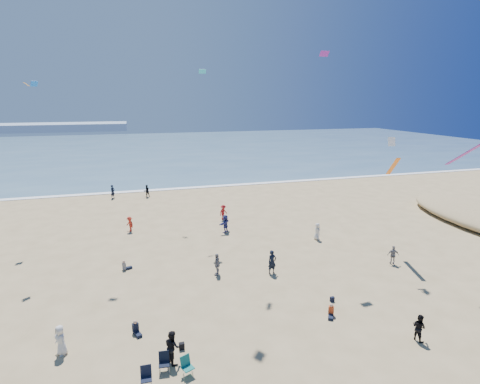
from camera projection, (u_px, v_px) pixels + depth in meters
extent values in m
cube|color=#476B84|center=(145.00, 149.00, 103.08)|extent=(220.00, 100.00, 0.06)
cube|color=white|center=(159.00, 190.00, 56.47)|extent=(220.00, 1.20, 0.08)
imported|color=silver|center=(317.00, 231.00, 36.33)|extent=(0.59, 0.85, 1.66)
imported|color=gray|center=(393.00, 255.00, 30.89)|extent=(1.01, 0.68, 1.59)
imported|color=black|center=(147.00, 191.00, 52.26)|extent=(1.00, 0.88, 1.74)
imported|color=black|center=(419.00, 327.00, 21.09)|extent=(0.77, 0.89, 1.58)
imported|color=maroon|center=(223.00, 212.00, 42.48)|extent=(1.26, 1.13, 1.70)
imported|color=black|center=(272.00, 262.00, 29.16)|extent=(0.75, 0.55, 1.91)
imported|color=gray|center=(217.00, 264.00, 28.97)|extent=(0.83, 1.12, 1.76)
imported|color=#B02619|center=(130.00, 224.00, 38.60)|extent=(1.04, 1.17, 1.58)
imported|color=navy|center=(225.00, 224.00, 38.33)|extent=(1.59, 1.61, 1.85)
imported|color=silver|center=(61.00, 340.00, 19.91)|extent=(0.91, 0.97, 1.67)
imported|color=black|center=(172.00, 347.00, 19.27)|extent=(0.94, 1.05, 1.80)
imported|color=black|center=(113.00, 192.00, 51.51)|extent=(0.79, 0.83, 1.90)
cube|color=black|center=(182.00, 346.00, 20.42)|extent=(0.30, 0.22, 0.38)
cube|color=black|center=(332.00, 299.00, 25.26)|extent=(0.28, 0.18, 0.34)
cube|color=white|center=(392.00, 142.00, 29.58)|extent=(0.63, 0.37, 0.70)
cube|color=#26A4CB|center=(202.00, 71.00, 35.49)|extent=(0.69, 0.26, 0.40)
cube|color=orange|center=(27.00, 84.00, 35.02)|extent=(0.50, 0.55, 0.36)
cube|color=#7A1E98|center=(324.00, 54.00, 29.38)|extent=(0.81, 0.36, 0.41)
cube|color=blue|center=(34.00, 84.00, 29.43)|extent=(0.58, 0.54, 0.42)
cube|color=purple|center=(468.00, 152.00, 25.26)|extent=(0.35, 3.14, 2.21)
cube|color=orange|center=(393.00, 166.00, 31.90)|extent=(0.35, 2.64, 1.87)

